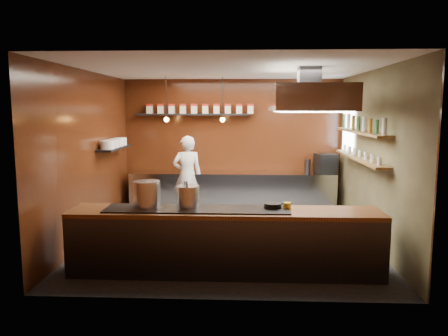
# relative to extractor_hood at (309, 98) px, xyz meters

# --- Properties ---
(floor) EXTENTS (5.00, 5.00, 0.00)m
(floor) POSITION_rel_extractor_hood_xyz_m (-1.30, 0.40, -2.51)
(floor) COLOR black
(floor) RESTS_ON ground
(back_wall) EXTENTS (5.00, 0.00, 5.00)m
(back_wall) POSITION_rel_extractor_hood_xyz_m (-1.30, 2.90, -1.01)
(back_wall) COLOR black
(back_wall) RESTS_ON ground
(left_wall) EXTENTS (0.00, 5.00, 5.00)m
(left_wall) POSITION_rel_extractor_hood_xyz_m (-3.80, 0.40, -1.01)
(left_wall) COLOR black
(left_wall) RESTS_ON ground
(right_wall) EXTENTS (0.00, 5.00, 5.00)m
(right_wall) POSITION_rel_extractor_hood_xyz_m (1.20, 0.40, -1.01)
(right_wall) COLOR #443F26
(right_wall) RESTS_ON ground
(ceiling) EXTENTS (5.00, 5.00, 0.00)m
(ceiling) POSITION_rel_extractor_hood_xyz_m (-1.30, 0.40, 0.49)
(ceiling) COLOR silver
(ceiling) RESTS_ON back_wall
(window_pane) EXTENTS (0.00, 1.00, 1.00)m
(window_pane) POSITION_rel_extractor_hood_xyz_m (1.15, 2.10, -0.61)
(window_pane) COLOR white
(window_pane) RESTS_ON right_wall
(prep_counter) EXTENTS (4.60, 0.65, 0.90)m
(prep_counter) POSITION_rel_extractor_hood_xyz_m (-1.30, 2.57, -2.06)
(prep_counter) COLOR silver
(prep_counter) RESTS_ON floor
(pass_counter) EXTENTS (4.40, 0.72, 0.94)m
(pass_counter) POSITION_rel_extractor_hood_xyz_m (-1.30, -1.20, -2.04)
(pass_counter) COLOR #38383D
(pass_counter) RESTS_ON floor
(tin_shelf) EXTENTS (2.60, 0.26, 0.04)m
(tin_shelf) POSITION_rel_extractor_hood_xyz_m (-2.20, 2.76, -0.31)
(tin_shelf) COLOR black
(tin_shelf) RESTS_ON back_wall
(plate_shelf) EXTENTS (0.30, 1.40, 0.04)m
(plate_shelf) POSITION_rel_extractor_hood_xyz_m (-3.64, 1.40, -0.96)
(plate_shelf) COLOR black
(plate_shelf) RESTS_ON left_wall
(bottle_shelf_upper) EXTENTS (0.26, 2.80, 0.04)m
(bottle_shelf_upper) POSITION_rel_extractor_hood_xyz_m (1.04, 0.70, -0.59)
(bottle_shelf_upper) COLOR brown
(bottle_shelf_upper) RESTS_ON right_wall
(bottle_shelf_lower) EXTENTS (0.26, 2.80, 0.04)m
(bottle_shelf_lower) POSITION_rel_extractor_hood_xyz_m (1.04, 0.70, -1.06)
(bottle_shelf_lower) COLOR brown
(bottle_shelf_lower) RESTS_ON right_wall
(extractor_hood) EXTENTS (1.20, 2.00, 0.72)m
(extractor_hood) POSITION_rel_extractor_hood_xyz_m (0.00, 0.00, 0.00)
(extractor_hood) COLOR #38383D
(extractor_hood) RESTS_ON ceiling
(pendant_left) EXTENTS (0.10, 0.10, 0.95)m
(pendant_left) POSITION_rel_extractor_hood_xyz_m (-2.70, 2.10, -0.35)
(pendant_left) COLOR black
(pendant_left) RESTS_ON ceiling
(pendant_right) EXTENTS (0.10, 0.10, 0.95)m
(pendant_right) POSITION_rel_extractor_hood_xyz_m (-1.50, 2.10, -0.35)
(pendant_right) COLOR black
(pendant_right) RESTS_ON ceiling
(storage_tins) EXTENTS (2.43, 0.13, 0.22)m
(storage_tins) POSITION_rel_extractor_hood_xyz_m (-2.05, 2.76, -0.17)
(storage_tins) COLOR beige
(storage_tins) RESTS_ON tin_shelf
(plate_stacks) EXTENTS (0.26, 1.16, 0.16)m
(plate_stacks) POSITION_rel_extractor_hood_xyz_m (-3.64, 1.40, -0.86)
(plate_stacks) COLOR white
(plate_stacks) RESTS_ON plate_shelf
(bottles) EXTENTS (0.06, 2.66, 0.24)m
(bottles) POSITION_rel_extractor_hood_xyz_m (1.04, 0.70, -0.45)
(bottles) COLOR silver
(bottles) RESTS_ON bottle_shelf_upper
(wine_glasses) EXTENTS (0.07, 2.37, 0.13)m
(wine_glasses) POSITION_rel_extractor_hood_xyz_m (1.04, 0.70, -0.97)
(wine_glasses) COLOR silver
(wine_glasses) RESTS_ON bottle_shelf_lower
(stockpot_large) EXTENTS (0.41, 0.41, 0.38)m
(stockpot_large) POSITION_rel_extractor_hood_xyz_m (-2.42, -1.15, -1.38)
(stockpot_large) COLOR silver
(stockpot_large) RESTS_ON pass_counter
(stockpot_small) EXTENTS (0.35, 0.35, 0.31)m
(stockpot_small) POSITION_rel_extractor_hood_xyz_m (-1.83, -1.12, -1.41)
(stockpot_small) COLOR silver
(stockpot_small) RESTS_ON pass_counter
(utensil_crock) EXTENTS (0.17, 0.17, 0.17)m
(utensil_crock) POSITION_rel_extractor_hood_xyz_m (-1.85, -1.21, -1.48)
(utensil_crock) COLOR silver
(utensil_crock) RESTS_ON pass_counter
(frying_pan) EXTENTS (0.42, 0.26, 0.06)m
(frying_pan) POSITION_rel_extractor_hood_xyz_m (-0.63, -1.11, -1.53)
(frying_pan) COLOR black
(frying_pan) RESTS_ON pass_counter
(butter_jar) EXTENTS (0.14, 0.14, 0.10)m
(butter_jar) POSITION_rel_extractor_hood_xyz_m (-0.42, -1.12, -1.54)
(butter_jar) COLOR gold
(butter_jar) RESTS_ON pass_counter
(espresso_machine) EXTENTS (0.51, 0.49, 0.43)m
(espresso_machine) POSITION_rel_extractor_hood_xyz_m (0.80, 2.62, -1.39)
(espresso_machine) COLOR black
(espresso_machine) RESTS_ON prep_counter
(chef) EXTENTS (0.71, 0.55, 1.75)m
(chef) POSITION_rel_extractor_hood_xyz_m (-2.29, 2.25, -1.63)
(chef) COLOR white
(chef) RESTS_ON floor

